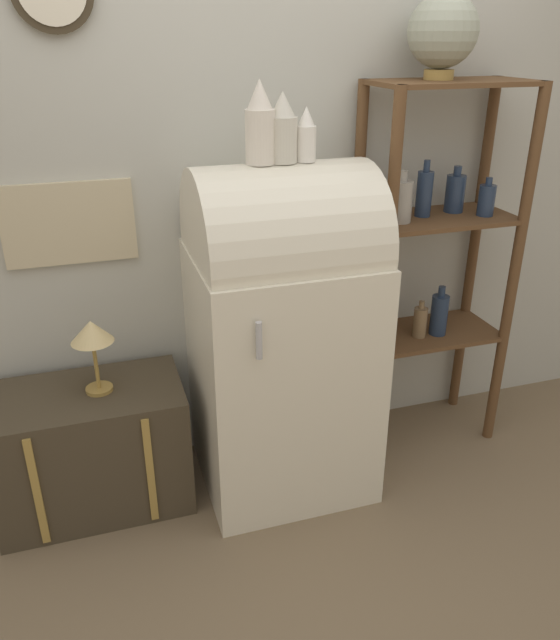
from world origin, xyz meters
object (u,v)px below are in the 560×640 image
(refrigerator, at_px, (282,330))
(vase_right, at_px, (306,136))
(vase_left, at_px, (260,125))
(desk_lamp, at_px, (92,336))
(vase_center, at_px, (283,130))
(globe, at_px, (443,32))
(suitcase_trunk, at_px, (93,448))

(refrigerator, xyz_separation_m, vase_right, (0.10, 0.00, 0.79))
(vase_left, height_order, vase_right, vase_left)
(desk_lamp, bearing_deg, vase_center, -4.03)
(vase_center, distance_m, desk_lamp, 1.09)
(refrigerator, xyz_separation_m, globe, (0.72, 0.15, 1.14))
(globe, xyz_separation_m, vase_left, (-0.80, -0.14, -0.31))
(refrigerator, distance_m, suitcase_trunk, 0.96)
(refrigerator, bearing_deg, vase_left, 173.72)
(vase_center, xyz_separation_m, desk_lamp, (-0.77, 0.05, -0.76))
(suitcase_trunk, relative_size, desk_lamp, 2.49)
(vase_left, distance_m, desk_lamp, 1.04)
(globe, bearing_deg, suitcase_trunk, -177.01)
(globe, xyz_separation_m, vase_center, (-0.71, -0.14, -0.33))
(vase_right, bearing_deg, vase_left, 177.49)
(suitcase_trunk, bearing_deg, globe, 2.99)
(vase_right, height_order, desk_lamp, vase_right)
(suitcase_trunk, xyz_separation_m, vase_left, (0.75, -0.06, 1.31))
(vase_left, relative_size, desk_lamp, 0.95)
(globe, bearing_deg, refrigerator, -168.41)
(desk_lamp, bearing_deg, vase_right, -4.29)
(vase_left, bearing_deg, suitcase_trunk, 175.55)
(suitcase_trunk, bearing_deg, refrigerator, -4.63)
(globe, distance_m, vase_right, 0.73)
(refrigerator, xyz_separation_m, vase_center, (0.01, 0.01, 0.81))
(globe, distance_m, vase_left, 0.87)
(vase_right, relative_size, desk_lamp, 0.64)
(globe, distance_m, vase_center, 0.80)
(vase_center, height_order, desk_lamp, vase_center)
(vase_center, relative_size, vase_right, 1.27)
(globe, relative_size, desk_lamp, 1.02)
(suitcase_trunk, bearing_deg, vase_left, -4.45)
(vase_left, relative_size, vase_center, 1.17)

